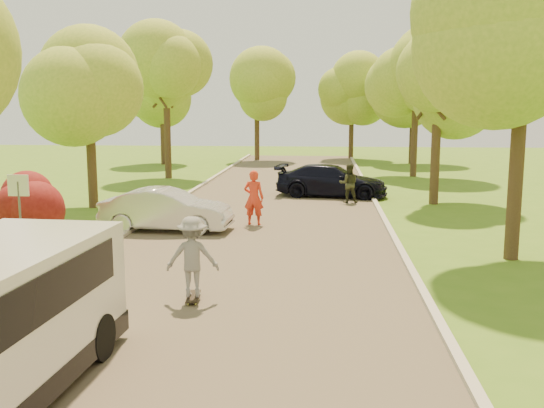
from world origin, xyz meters
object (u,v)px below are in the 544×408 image
(dark_sedan, at_px, (332,181))
(person_olive, at_px, (349,184))
(longboard, at_px, (193,297))
(person_striped, at_px, (254,198))
(skateboarder, at_px, (192,257))
(silver_sedan, at_px, (167,210))
(street_sign, at_px, (19,198))

(dark_sedan, height_order, person_olive, person_olive)
(longboard, bearing_deg, person_striped, -98.62)
(longboard, bearing_deg, dark_sedan, -107.71)
(person_striped, bearing_deg, person_olive, -116.60)
(skateboarder, bearing_deg, longboard, -6.47)
(longboard, bearing_deg, skateboarder, 173.53)
(person_olive, bearing_deg, person_striped, 54.61)
(silver_sedan, xyz_separation_m, dark_sedan, (5.26, 7.93, 0.03))
(silver_sedan, bearing_deg, longboard, -158.23)
(longboard, bearing_deg, silver_sedan, -77.70)
(dark_sedan, relative_size, skateboarder, 2.97)
(dark_sedan, relative_size, longboard, 5.65)
(person_striped, bearing_deg, longboard, 94.54)
(longboard, height_order, person_striped, person_striped)
(silver_sedan, relative_size, person_olive, 2.57)
(street_sign, bearing_deg, silver_sedan, 52.91)
(silver_sedan, xyz_separation_m, longboard, (2.33, -6.85, -0.58))
(longboard, xyz_separation_m, person_olive, (3.61, 13.07, 0.71))
(dark_sedan, bearing_deg, skateboarder, 176.73)
(dark_sedan, xyz_separation_m, skateboarder, (-2.93, -14.78, 0.22))
(street_sign, bearing_deg, person_striped, 42.05)
(street_sign, bearing_deg, skateboarder, -30.97)
(dark_sedan, distance_m, person_olive, 1.84)
(dark_sedan, bearing_deg, person_olive, -150.50)
(silver_sedan, distance_m, person_olive, 8.60)
(street_sign, height_order, dark_sedan, street_sign)
(street_sign, relative_size, person_olive, 1.36)
(street_sign, xyz_separation_m, person_olive, (8.77, 9.97, -0.77))
(street_sign, bearing_deg, dark_sedan, 55.26)
(street_sign, relative_size, silver_sedan, 0.53)
(skateboarder, bearing_deg, dark_sedan, -107.71)
(skateboarder, bearing_deg, person_olive, -111.91)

